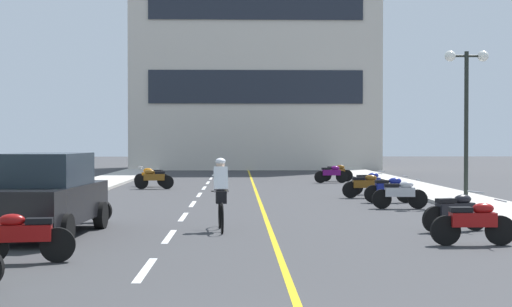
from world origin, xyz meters
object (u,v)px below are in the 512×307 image
object	(u,v)px
motorcycle_6	(400,194)
motorcycle_10	(154,178)
motorcycle_13	(337,172)
motorcycle_7	(389,189)
cyclist_rider	(221,193)
motorcycle_8	(366,185)
motorcycle_5	(79,204)
motorcycle_2	(24,236)
motorcycle_12	(331,173)
street_lamp_mid	(466,90)
motorcycle_4	(456,211)
motorcycle_3	(474,222)
parked_car_near	(46,195)
motorcycle_11	(152,176)
motorcycle_9	(369,182)

from	to	relation	value
motorcycle_6	motorcycle_10	bearing A→B (deg)	133.12
motorcycle_13	motorcycle_7	bearing A→B (deg)	-90.09
motorcycle_7	cyclist_rider	world-z (taller)	cyclist_rider
motorcycle_8	motorcycle_5	bearing A→B (deg)	-139.47
motorcycle_10	motorcycle_13	xyz separation A→B (m)	(8.80, 5.76, 0.00)
motorcycle_2	cyclist_rider	xyz separation A→B (m)	(3.25, 4.33, 0.41)
motorcycle_2	motorcycle_12	distance (m)	24.51
street_lamp_mid	motorcycle_2	size ratio (longest dim) A/B	2.93
motorcycle_4	motorcycle_13	xyz separation A→B (m)	(0.13, 20.46, 0.00)
motorcycle_5	motorcycle_7	size ratio (longest dim) A/B	0.99
motorcycle_3	motorcycle_13	xyz separation A→B (m)	(0.45, 22.65, 0.00)
motorcycle_3	motorcycle_8	distance (m)	11.78
parked_car_near	motorcycle_7	world-z (taller)	parked_car_near
motorcycle_2	motorcycle_5	bearing A→B (deg)	93.93
motorcycle_10	motorcycle_12	size ratio (longest dim) A/B	1.00
motorcycle_2	motorcycle_12	bearing A→B (deg)	70.14
motorcycle_11	motorcycle_12	world-z (taller)	same
motorcycle_9	motorcycle_2	bearing A→B (deg)	-119.77
motorcycle_6	motorcycle_7	distance (m)	2.13
parked_car_near	motorcycle_10	distance (m)	15.29
motorcycle_8	motorcycle_9	distance (m)	1.77
motorcycle_11	motorcycle_13	bearing A→B (deg)	24.61
motorcycle_9	motorcycle_6	bearing A→B (deg)	-91.24
motorcycle_12	motorcycle_5	bearing A→B (deg)	-117.35
parked_car_near	motorcycle_11	distance (m)	16.89
motorcycle_4	motorcycle_12	size ratio (longest dim) A/B	0.97
motorcycle_4	motorcycle_12	xyz separation A→B (m)	(-0.34, 19.03, 0.00)
motorcycle_7	cyclist_rider	xyz separation A→B (m)	(-5.52, -7.28, 0.41)
motorcycle_7	motorcycle_12	bearing A→B (deg)	92.24
motorcycle_3	motorcycle_9	size ratio (longest dim) A/B	1.02
motorcycle_5	motorcycle_7	distance (m)	10.70
motorcycle_6	motorcycle_5	bearing A→B (deg)	-159.69
motorcycle_9	motorcycle_10	bearing A→B (deg)	158.87
motorcycle_2	motorcycle_4	xyz separation A→B (m)	(8.67, 4.03, 0.00)
motorcycle_7	motorcycle_3	bearing A→B (deg)	-92.50
parked_car_near	motorcycle_7	size ratio (longest dim) A/B	2.52
motorcycle_5	motorcycle_12	xyz separation A→B (m)	(8.75, 16.91, 0.00)
street_lamp_mid	cyclist_rider	size ratio (longest dim) A/B	2.81
parked_car_near	motorcycle_8	size ratio (longest dim) A/B	2.52
motorcycle_12	motorcycle_13	world-z (taller)	same
motorcycle_3	motorcycle_11	world-z (taller)	same
street_lamp_mid	motorcycle_4	xyz separation A→B (m)	(-2.55, -7.11, -3.29)
motorcycle_11	motorcycle_5	bearing A→B (deg)	-90.55
motorcycle_7	motorcycle_10	world-z (taller)	same
parked_car_near	motorcycle_13	world-z (taller)	parked_car_near
motorcycle_8	motorcycle_11	distance (m)	10.92
motorcycle_3	motorcycle_12	xyz separation A→B (m)	(-0.02, 21.21, 0.00)
parked_car_near	motorcycle_13	distance (m)	23.02
motorcycle_2	motorcycle_10	size ratio (longest dim) A/B	1.00
motorcycle_12	motorcycle_13	distance (m)	1.51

